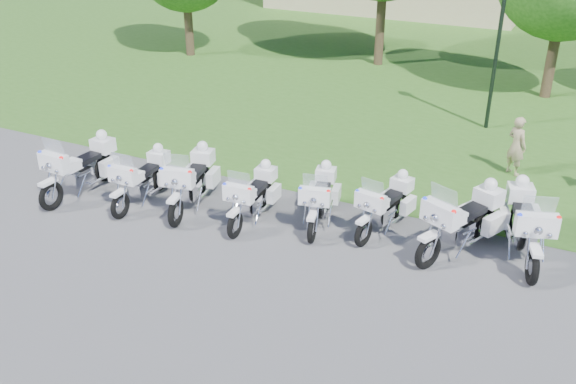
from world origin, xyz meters
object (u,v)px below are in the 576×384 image
at_px(motorcycle_5, 386,204).
at_px(bystander_a, 516,146).
at_px(motorcycle_2, 192,179).
at_px(lamp_post, 502,16).
at_px(motorcycle_3, 253,195).
at_px(motorcycle_4, 320,197).
at_px(motorcycle_6, 464,220).
at_px(motorcycle_7, 525,223).
at_px(motorcycle_0, 82,166).
at_px(motorcycle_1, 143,177).

height_order(motorcycle_5, bystander_a, bystander_a).
xyz_separation_m(motorcycle_2, motorcycle_5, (4.40, 0.92, -0.07)).
bearing_deg(motorcycle_5, lamp_post, -84.67).
relative_size(motorcycle_3, motorcycle_4, 1.00).
distance_m(motorcycle_2, lamp_post, 10.18).
distance_m(motorcycle_6, motorcycle_7, 1.21).
bearing_deg(motorcycle_4, bystander_a, -140.54).
distance_m(motorcycle_4, lamp_post, 8.50).
xyz_separation_m(motorcycle_3, bystander_a, (4.88, 5.11, 0.17)).
bearing_deg(bystander_a, motorcycle_7, 135.72).
relative_size(motorcycle_2, motorcycle_7, 0.96).
relative_size(motorcycle_5, lamp_post, 0.47).
distance_m(motorcycle_4, bystander_a, 5.74).
bearing_deg(motorcycle_4, motorcycle_0, -1.67).
distance_m(motorcycle_5, motorcycle_6, 1.70).
bearing_deg(motorcycle_1, motorcycle_5, -169.89).
bearing_deg(motorcycle_2, bystander_a, -153.37).
relative_size(motorcycle_6, bystander_a, 1.53).
bearing_deg(motorcycle_3, motorcycle_1, 4.56).
height_order(motorcycle_2, motorcycle_3, motorcycle_2).
xyz_separation_m(motorcycle_3, motorcycle_5, (2.81, 0.87, -0.00)).
xyz_separation_m(motorcycle_3, motorcycle_6, (4.50, 0.71, 0.11)).
height_order(motorcycle_7, lamp_post, lamp_post).
xyz_separation_m(motorcycle_0, motorcycle_6, (8.88, 1.34, 0.02)).
bearing_deg(motorcycle_6, motorcycle_0, 32.97).
bearing_deg(motorcycle_3, motorcycle_2, -0.89).
bearing_deg(motorcycle_0, motorcycle_1, -168.56).
xyz_separation_m(motorcycle_0, motorcycle_4, (5.78, 1.17, -0.08)).
bearing_deg(motorcycle_5, motorcycle_0, 23.28).
distance_m(motorcycle_5, motorcycle_7, 2.85).
distance_m(motorcycle_0, motorcycle_5, 7.35).
relative_size(motorcycle_5, motorcycle_6, 0.90).
xyz_separation_m(motorcycle_0, motorcycle_2, (2.79, 0.57, -0.02)).
relative_size(motorcycle_0, motorcycle_1, 1.12).
distance_m(motorcycle_7, lamp_post, 7.91).
xyz_separation_m(motorcycle_1, bystander_a, (7.64, 5.47, 0.16)).
bearing_deg(motorcycle_6, motorcycle_7, -136.15).
relative_size(motorcycle_4, motorcycle_5, 1.01).
bearing_deg(motorcycle_6, motorcycle_2, 31.58).
distance_m(motorcycle_7, bystander_a, 4.07).
height_order(motorcycle_0, bystander_a, motorcycle_0).
bearing_deg(motorcycle_2, motorcycle_6, 175.17).
height_order(motorcycle_5, motorcycle_6, motorcycle_6).
xyz_separation_m(motorcycle_1, motorcycle_5, (5.57, 1.23, -0.02)).
relative_size(motorcycle_3, motorcycle_6, 0.91).
relative_size(motorcycle_4, lamp_post, 0.48).
height_order(motorcycle_3, motorcycle_4, motorcycle_4).
relative_size(motorcycle_2, motorcycle_6, 1.00).
height_order(motorcycle_6, bystander_a, motorcycle_6).
bearing_deg(bystander_a, lamp_post, -33.30).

